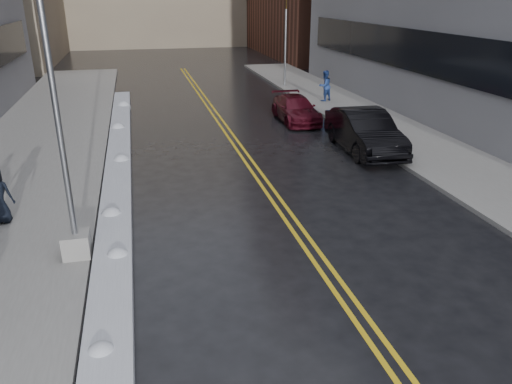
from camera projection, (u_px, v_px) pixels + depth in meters
ground at (224, 287)px, 11.26m from camera, size 160.00×160.00×0.00m
sidewalk_west at (30, 164)px, 19.02m from camera, size 5.50×50.00×0.15m
sidewalk_east at (405, 138)px, 22.41m from camera, size 4.00×50.00×0.15m
lane_line_left at (238, 152)px, 20.79m from camera, size 0.12×50.00×0.01m
lane_line_right at (245, 151)px, 20.85m from camera, size 0.12×50.00×0.01m
snow_ridge at (118, 172)px, 17.89m from camera, size 0.90×30.00×0.34m
lamppost at (64, 164)px, 11.41m from camera, size 0.65×0.65×7.62m
fire_hydrant at (385, 129)px, 22.02m from camera, size 0.26×0.26×0.73m
traffic_signal at (286, 37)px, 33.48m from camera, size 0.16×0.20×6.00m
pedestrian_east at (325, 86)px, 29.45m from camera, size 1.06×0.96×1.78m
car_black at (365, 131)px, 20.50m from camera, size 2.08×5.28×1.71m
car_maroon at (296, 109)px, 25.43m from camera, size 1.87×4.42×1.27m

